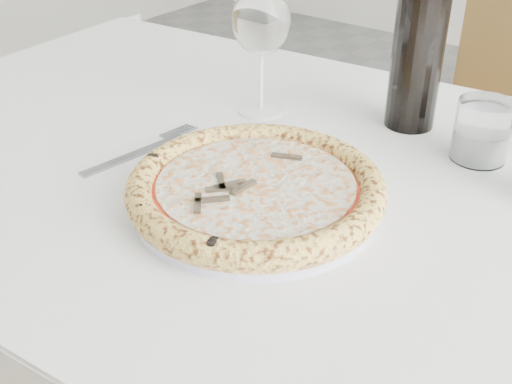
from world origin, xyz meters
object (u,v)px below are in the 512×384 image
at_px(pizza, 256,187).
at_px(tumbler, 481,135).
at_px(dining_table, 300,230).
at_px(plate, 256,200).
at_px(wine_bottle, 419,42).
at_px(chair_far, 505,122).
at_px(wine_glass, 261,24).

bearing_deg(pizza, tumbler, 59.58).
xyz_separation_m(dining_table, plate, (0.00, -0.10, 0.10)).
bearing_deg(wine_bottle, chair_far, 91.56).
xyz_separation_m(chair_far, wine_glass, (-0.19, -0.71, 0.36)).
height_order(plate, wine_glass, wine_glass).
relative_size(pizza, wine_bottle, 1.03).
distance_m(chair_far, pizza, 0.97).
height_order(tumbler, wine_bottle, wine_bottle).
distance_m(dining_table, plate, 0.14).
relative_size(chair_far, wine_bottle, 3.06).
relative_size(dining_table, plate, 5.04).
bearing_deg(dining_table, chair_far, 88.26).
height_order(pizza, wine_bottle, wine_bottle).
height_order(pizza, tumbler, tumbler).
distance_m(wine_glass, wine_bottle, 0.23).
bearing_deg(plate, chair_far, 88.45).
distance_m(pizza, wine_bottle, 0.35).
distance_m(chair_far, plate, 0.97).
distance_m(dining_table, chair_far, 0.85).
xyz_separation_m(chair_far, tumbler, (0.14, -0.65, 0.26)).
relative_size(dining_table, wine_bottle, 4.94).
height_order(dining_table, chair_far, chair_far).
distance_m(dining_table, wine_glass, 0.31).
relative_size(dining_table, pizza, 4.81).
distance_m(plate, wine_bottle, 0.35).
bearing_deg(tumbler, pizza, -120.42).
xyz_separation_m(pizza, wine_bottle, (0.04, 0.33, 0.10)).
bearing_deg(tumbler, plate, -120.42).
bearing_deg(dining_table, pizza, -90.00).
relative_size(dining_table, chair_far, 1.61).
relative_size(dining_table, tumbler, 17.75).
relative_size(chair_far, plate, 3.13).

